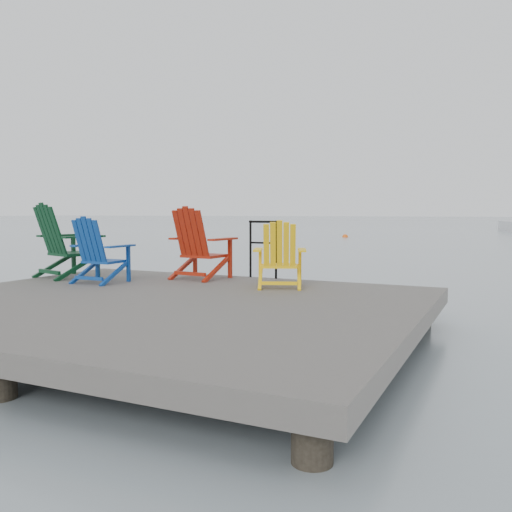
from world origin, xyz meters
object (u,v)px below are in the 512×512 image
at_px(handrail, 263,243).
at_px(buoy_b, 345,237).
at_px(chair_blue, 98,251).
at_px(chair_green, 64,241).
at_px(chair_yellow, 280,255).
at_px(chair_red, 199,244).

xyz_separation_m(handrail, buoy_b, (-5.78, 24.90, -1.04)).
distance_m(chair_blue, buoy_b, 26.77).
distance_m(chair_green, buoy_b, 26.38).
height_order(chair_blue, buoy_b, chair_blue).
bearing_deg(chair_yellow, chair_red, 144.11).
relative_size(chair_green, buoy_b, 3.16).
bearing_deg(chair_red, handrail, 38.27).
distance_m(handrail, chair_blue, 2.48).
distance_m(chair_blue, chair_yellow, 2.66).
relative_size(chair_blue, chair_yellow, 1.05).
xyz_separation_m(handrail, chair_green, (-2.85, -1.30, 0.03)).
bearing_deg(chair_blue, chair_yellow, 14.02).
distance_m(handrail, chair_yellow, 1.14).
height_order(chair_blue, chair_red, chair_red).
xyz_separation_m(handrail, chair_blue, (-1.91, -1.58, -0.07)).
xyz_separation_m(chair_green, buoy_b, (-2.92, 26.20, -1.07)).
height_order(chair_green, chair_red, chair_green).
bearing_deg(handrail, chair_green, -155.48).
bearing_deg(chair_green, chair_blue, -0.47).
bearing_deg(chair_blue, buoy_b, 98.10).
bearing_deg(buoy_b, handrail, -76.94).
distance_m(handrail, buoy_b, 25.58).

